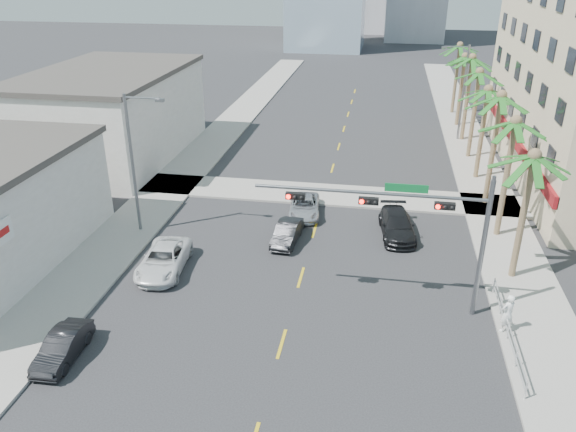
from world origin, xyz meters
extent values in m
plane|color=#262628|center=(0.00, 0.00, 0.00)|extent=(260.00, 260.00, 0.00)
cube|color=gray|center=(12.00, 20.00, 0.07)|extent=(4.00, 120.00, 0.15)
cube|color=gray|center=(-12.00, 20.00, 0.07)|extent=(4.00, 120.00, 0.15)
cube|color=gray|center=(0.00, 22.00, 0.07)|extent=(80.00, 4.00, 0.15)
cube|color=maroon|center=(14.40, 30.00, 3.00)|extent=(0.30, 28.00, 0.80)
cube|color=beige|center=(-19.50, 28.00, 3.60)|extent=(11.00, 18.00, 7.20)
cylinder|color=slate|center=(9.00, 8.00, 3.60)|extent=(0.24, 0.24, 7.20)
cylinder|color=slate|center=(3.50, 8.00, 6.20)|extent=(11.00, 0.16, 0.16)
cube|color=#0C662D|center=(5.20, 8.00, 6.55)|extent=(2.00, 0.05, 0.40)
cube|color=black|center=(7.00, 7.85, 5.85)|extent=(0.95, 0.28, 0.32)
sphere|color=#FF0C05|center=(6.68, 7.69, 5.85)|extent=(0.22, 0.22, 0.22)
cube|color=black|center=(3.50, 7.85, 5.85)|extent=(0.95, 0.28, 0.32)
sphere|color=#FF0C05|center=(3.18, 7.69, 5.85)|extent=(0.22, 0.22, 0.22)
cube|color=black|center=(0.00, 7.85, 5.85)|extent=(0.95, 0.28, 0.32)
sphere|color=#FF0C05|center=(-0.32, 7.69, 5.85)|extent=(0.22, 0.22, 0.22)
cylinder|color=brown|center=(11.60, 12.00, 3.60)|extent=(0.36, 0.36, 7.20)
cylinder|color=brown|center=(11.60, 17.20, 3.78)|extent=(0.36, 0.36, 7.56)
cylinder|color=brown|center=(11.60, 22.40, 3.96)|extent=(0.36, 0.36, 7.92)
cylinder|color=brown|center=(11.60, 27.60, 3.60)|extent=(0.36, 0.36, 7.20)
cylinder|color=brown|center=(11.60, 32.80, 3.78)|extent=(0.36, 0.36, 7.56)
cylinder|color=brown|center=(11.60, 38.00, 3.96)|extent=(0.36, 0.36, 7.92)
cylinder|color=brown|center=(11.60, 43.20, 3.60)|extent=(0.36, 0.36, 7.20)
cylinder|color=brown|center=(11.60, 48.40, 3.78)|extent=(0.36, 0.36, 7.56)
cylinder|color=slate|center=(-11.20, 14.00, 4.50)|extent=(0.20, 0.20, 9.00)
cylinder|color=slate|center=(-10.10, 14.00, 8.80)|extent=(2.20, 0.12, 0.12)
cube|color=slate|center=(-9.00, 14.00, 8.70)|extent=(0.50, 0.25, 0.18)
cylinder|color=slate|center=(11.20, 38.00, 4.50)|extent=(0.20, 0.20, 9.00)
cylinder|color=slate|center=(10.10, 38.00, 8.80)|extent=(2.20, 0.12, 0.12)
cube|color=slate|center=(9.00, 38.00, 8.70)|extent=(0.50, 0.25, 0.18)
cylinder|color=silver|center=(10.30, 6.00, 0.55)|extent=(0.08, 8.00, 0.08)
cylinder|color=silver|center=(10.30, 6.00, 0.90)|extent=(0.08, 8.00, 0.08)
cylinder|color=silver|center=(10.30, 2.00, 0.50)|extent=(0.08, 0.08, 1.00)
cylinder|color=silver|center=(10.30, 4.00, 0.50)|extent=(0.08, 0.08, 1.00)
cylinder|color=silver|center=(10.30, 6.00, 0.50)|extent=(0.08, 0.08, 1.00)
cylinder|color=silver|center=(10.30, 8.00, 0.50)|extent=(0.08, 0.08, 1.00)
cylinder|color=silver|center=(10.30, 10.00, 0.50)|extent=(0.08, 0.08, 1.00)
imported|color=black|center=(-9.40, 1.38, 0.61)|extent=(1.43, 3.77, 1.23)
imported|color=white|center=(-7.80, 9.45, 0.70)|extent=(2.75, 5.22, 1.40)
imported|color=black|center=(-1.50, 14.09, 0.63)|extent=(1.60, 3.89, 1.25)
imported|color=silver|center=(-1.02, 18.35, 0.61)|extent=(2.51, 4.62, 1.23)
imported|color=black|center=(5.28, 16.22, 0.72)|extent=(2.63, 5.19, 1.44)
imported|color=white|center=(10.30, 6.60, 1.14)|extent=(0.86, 0.78, 1.98)
camera|label=1|loc=(3.86, -16.72, 16.37)|focal=35.00mm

